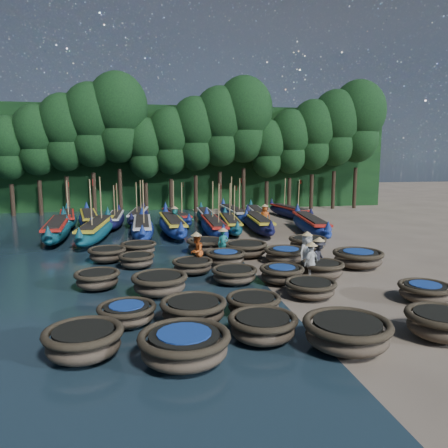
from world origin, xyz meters
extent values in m
plane|color=#7C6D5B|center=(0.00, 0.00, 0.00)|extent=(120.00, 120.00, 0.00)
cube|color=black|center=(0.00, 23.50, 5.00)|extent=(40.00, 3.00, 10.00)
ellipsoid|color=brown|center=(-6.44, -9.60, 0.37)|extent=(2.38, 2.38, 0.74)
torus|color=#352D1F|center=(-6.44, -9.60, 0.72)|extent=(2.08, 2.08, 0.22)
cylinder|color=black|center=(-6.44, -9.60, 0.76)|extent=(1.55, 1.55, 0.07)
ellipsoid|color=brown|center=(-3.92, -10.35, 0.37)|extent=(2.57, 2.57, 0.74)
torus|color=#352D1F|center=(-3.92, -10.35, 0.72)|extent=(2.36, 2.36, 0.22)
cylinder|color=black|center=(-3.92, -10.35, 0.76)|extent=(1.80, 1.80, 0.07)
cylinder|color=navy|center=(-3.92, -10.35, 0.81)|extent=(1.38, 1.38, 0.04)
ellipsoid|color=brown|center=(-1.60, -9.38, 0.33)|extent=(1.95, 1.95, 0.67)
torus|color=#352D1F|center=(-1.60, -9.38, 0.65)|extent=(2.00, 2.00, 0.20)
cylinder|color=black|center=(-1.60, -9.38, 0.69)|extent=(1.51, 1.51, 0.06)
ellipsoid|color=brown|center=(0.48, -10.34, 0.37)|extent=(2.63, 2.63, 0.75)
torus|color=#352D1F|center=(0.48, -10.34, 0.72)|extent=(2.40, 2.40, 0.23)
cylinder|color=black|center=(0.48, -10.34, 0.77)|extent=(1.83, 1.83, 0.07)
ellipsoid|color=brown|center=(3.45, -10.18, 0.36)|extent=(1.91, 1.91, 0.72)
torus|color=#352D1F|center=(3.45, -10.18, 0.70)|extent=(2.02, 2.02, 0.22)
cylinder|color=black|center=(3.45, -10.18, 0.74)|extent=(1.51, 1.51, 0.07)
ellipsoid|color=brown|center=(-5.42, -7.44, 0.29)|extent=(1.81, 1.81, 0.58)
torus|color=#352D1F|center=(-5.42, -7.44, 0.56)|extent=(1.84, 1.84, 0.17)
cylinder|color=black|center=(-5.42, -7.44, 0.59)|extent=(1.39, 1.39, 0.05)
cylinder|color=navy|center=(-5.42, -7.44, 0.63)|extent=(1.07, 1.07, 0.03)
ellipsoid|color=brown|center=(-3.38, -7.69, 0.34)|extent=(2.02, 2.02, 0.67)
torus|color=#352D1F|center=(-3.38, -7.69, 0.65)|extent=(2.11, 2.11, 0.20)
cylinder|color=black|center=(-3.38, -7.69, 0.69)|extent=(1.60, 1.60, 0.06)
ellipsoid|color=brown|center=(-1.35, -7.36, 0.29)|extent=(1.92, 1.92, 0.59)
torus|color=#352D1F|center=(-1.35, -7.36, 0.57)|extent=(1.82, 1.82, 0.18)
cylinder|color=black|center=(-1.35, -7.36, 0.61)|extent=(1.38, 1.38, 0.05)
ellipsoid|color=brown|center=(1.18, -5.99, 0.29)|extent=(2.12, 2.12, 0.57)
torus|color=#352D1F|center=(1.18, -5.99, 0.55)|extent=(1.93, 1.93, 0.17)
cylinder|color=black|center=(1.18, -5.99, 0.59)|extent=(1.47, 1.47, 0.05)
ellipsoid|color=brown|center=(5.04, -7.20, 0.29)|extent=(1.75, 1.75, 0.59)
torus|color=#352D1F|center=(5.04, -7.20, 0.57)|extent=(1.89, 1.89, 0.18)
cylinder|color=black|center=(5.04, -7.20, 0.61)|extent=(1.43, 1.43, 0.05)
cylinder|color=navy|center=(5.04, -7.20, 0.64)|extent=(1.10, 1.10, 0.04)
ellipsoid|color=brown|center=(-6.68, -3.46, 0.32)|extent=(1.81, 1.81, 0.64)
torus|color=#352D1F|center=(-6.68, -3.46, 0.62)|extent=(1.79, 1.79, 0.19)
cylinder|color=black|center=(-6.68, -3.46, 0.66)|extent=(1.33, 1.33, 0.06)
ellipsoid|color=brown|center=(-4.30, -4.68, 0.36)|extent=(2.06, 2.06, 0.72)
torus|color=#352D1F|center=(-4.30, -4.68, 0.69)|extent=(2.12, 2.12, 0.22)
cylinder|color=black|center=(-4.30, -4.68, 0.74)|extent=(1.60, 1.60, 0.07)
ellipsoid|color=brown|center=(-1.22, -3.67, 0.29)|extent=(2.27, 2.27, 0.58)
torus|color=#352D1F|center=(-1.22, -3.67, 0.56)|extent=(1.90, 1.90, 0.18)
cylinder|color=black|center=(-1.22, -3.67, 0.60)|extent=(1.44, 1.44, 0.05)
ellipsoid|color=brown|center=(0.70, -4.07, 0.32)|extent=(2.03, 2.03, 0.64)
torus|color=#352D1F|center=(0.70, -4.07, 0.62)|extent=(1.85, 1.85, 0.19)
cylinder|color=black|center=(0.70, -4.07, 0.66)|extent=(1.39, 1.39, 0.06)
cylinder|color=navy|center=(0.70, -4.07, 0.70)|extent=(1.07, 1.07, 0.04)
ellipsoid|color=brown|center=(2.61, -3.71, 0.33)|extent=(1.99, 1.99, 0.66)
torus|color=#352D1F|center=(2.61, -3.71, 0.64)|extent=(1.88, 1.88, 0.20)
cylinder|color=black|center=(2.61, -3.71, 0.68)|extent=(1.41, 1.41, 0.06)
ellipsoid|color=brown|center=(-5.19, -0.36, 0.29)|extent=(1.80, 1.80, 0.58)
torus|color=#352D1F|center=(-5.19, -0.36, 0.57)|extent=(1.68, 1.68, 0.18)
cylinder|color=black|center=(-5.19, -0.36, 0.60)|extent=(1.26, 1.26, 0.05)
ellipsoid|color=brown|center=(-2.73, -1.85, 0.28)|extent=(2.24, 2.24, 0.56)
torus|color=#352D1F|center=(-2.73, -1.85, 0.55)|extent=(1.82, 1.82, 0.17)
cylinder|color=black|center=(-2.73, -1.85, 0.58)|extent=(1.39, 1.39, 0.05)
ellipsoid|color=brown|center=(-1.04, -0.84, 0.33)|extent=(2.05, 2.05, 0.65)
torus|color=#352D1F|center=(-1.04, -0.84, 0.63)|extent=(1.94, 1.94, 0.20)
cylinder|color=black|center=(-1.04, -0.84, 0.67)|extent=(1.46, 1.46, 0.06)
cylinder|color=navy|center=(-1.04, -0.84, 0.71)|extent=(1.12, 1.12, 0.04)
ellipsoid|color=brown|center=(2.00, -0.72, 0.32)|extent=(2.33, 2.33, 0.65)
torus|color=#352D1F|center=(2.00, -0.72, 0.63)|extent=(2.12, 2.12, 0.20)
cylinder|color=black|center=(2.00, -0.72, 0.67)|extent=(1.62, 1.62, 0.06)
cylinder|color=navy|center=(2.00, -0.72, 0.71)|extent=(1.24, 1.24, 0.04)
ellipsoid|color=brown|center=(5.02, -2.25, 0.36)|extent=(2.85, 2.85, 0.72)
torus|color=#352D1F|center=(5.02, -2.25, 0.69)|extent=(2.36, 2.36, 0.22)
cylinder|color=black|center=(5.02, -2.25, 0.74)|extent=(1.80, 1.80, 0.07)
cylinder|color=navy|center=(5.02, -2.25, 0.78)|extent=(1.38, 1.38, 0.04)
ellipsoid|color=brown|center=(-6.64, 1.07, 0.32)|extent=(1.84, 1.84, 0.64)
torus|color=#352D1F|center=(-6.64, 1.07, 0.62)|extent=(1.87, 1.87, 0.19)
cylinder|color=black|center=(-6.64, 1.07, 0.66)|extent=(1.41, 1.41, 0.06)
ellipsoid|color=brown|center=(-5.11, 2.30, 0.31)|extent=(2.04, 2.04, 0.61)
torus|color=#352D1F|center=(-5.11, 2.30, 0.60)|extent=(1.89, 1.89, 0.19)
cylinder|color=black|center=(-5.11, 2.30, 0.63)|extent=(1.43, 1.43, 0.06)
ellipsoid|color=brown|center=(-1.57, 2.09, 0.35)|extent=(2.26, 2.26, 0.70)
torus|color=#352D1F|center=(-1.57, 2.09, 0.68)|extent=(2.05, 2.05, 0.21)
cylinder|color=black|center=(-1.57, 2.09, 0.72)|extent=(1.54, 1.54, 0.06)
ellipsoid|color=brown|center=(0.35, 0.89, 0.34)|extent=(2.47, 2.47, 0.68)
torus|color=#352D1F|center=(0.35, 0.89, 0.66)|extent=(2.28, 2.28, 0.21)
cylinder|color=black|center=(0.35, 0.89, 0.70)|extent=(1.74, 1.74, 0.06)
ellipsoid|color=brown|center=(4.08, 1.73, 0.34)|extent=(2.16, 2.16, 0.69)
torus|color=#352D1F|center=(4.08, 1.73, 0.67)|extent=(2.10, 2.10, 0.21)
cylinder|color=black|center=(4.08, 1.73, 0.71)|extent=(1.58, 1.58, 0.06)
ellipsoid|color=#0D494D|center=(-10.24, 8.23, 0.55)|extent=(2.20, 8.90, 1.10)
cone|color=#0D494D|center=(-10.55, 12.51, 1.27)|extent=(0.48, 0.48, 0.66)
cone|color=#0D494D|center=(-9.94, 3.95, 1.21)|extent=(0.48, 0.48, 0.55)
cube|color=#B31D16|center=(-10.24, 8.23, 1.01)|extent=(1.64, 6.89, 0.13)
cube|color=black|center=(-10.24, 8.23, 1.10)|extent=(1.28, 5.99, 0.11)
ellipsoid|color=#0D494D|center=(-7.77, 7.37, 0.55)|extent=(2.46, 8.97, 1.11)
cone|color=#0D494D|center=(-7.35, 11.66, 1.27)|extent=(0.49, 0.49, 0.66)
cone|color=#0D494D|center=(-8.20, 3.08, 1.22)|extent=(0.49, 0.49, 0.55)
cube|color=gold|center=(-7.77, 7.37, 1.02)|extent=(1.84, 6.94, 0.13)
cube|color=black|center=(-7.77, 7.37, 1.11)|extent=(1.45, 6.03, 0.11)
cylinder|color=#997F4C|center=(-7.53, 8.68, 2.32)|extent=(0.08, 0.26, 3.10)
cylinder|color=#997F4C|center=(-7.83, 5.71, 2.32)|extent=(0.08, 0.26, 3.10)
plane|color=red|center=(-7.66, 5.69, 3.67)|extent=(0.00, 0.39, 0.39)
ellipsoid|color=navy|center=(-4.90, 8.02, 0.52)|extent=(1.49, 8.27, 1.03)
cone|color=navy|center=(-4.90, 12.05, 1.19)|extent=(0.46, 0.46, 0.62)
cone|color=navy|center=(-4.90, 3.99, 1.14)|extent=(0.46, 0.46, 0.52)
cube|color=silver|center=(-4.90, 8.02, 0.95)|extent=(1.09, 6.41, 0.12)
cube|color=black|center=(-4.90, 8.02, 1.03)|extent=(0.81, 5.58, 0.10)
cylinder|color=#997F4C|center=(-4.80, 9.26, 2.17)|extent=(0.07, 0.25, 2.89)
cylinder|color=#997F4C|center=(-4.80, 6.47, 2.17)|extent=(0.07, 0.25, 2.89)
plane|color=red|center=(-4.64, 6.47, 3.43)|extent=(0.00, 0.36, 0.36)
ellipsoid|color=navy|center=(-2.91, 8.56, 0.54)|extent=(2.02, 8.77, 1.09)
cone|color=navy|center=(-3.13, 12.80, 1.25)|extent=(0.48, 0.48, 0.65)
cone|color=navy|center=(-2.69, 4.32, 1.20)|extent=(0.48, 0.48, 0.54)
cube|color=gold|center=(-2.91, 8.56, 1.00)|extent=(1.49, 6.79, 0.13)
cube|color=black|center=(-2.91, 8.56, 1.09)|extent=(1.16, 5.91, 0.11)
ellipsoid|color=navy|center=(-0.22, 7.59, 0.50)|extent=(1.61, 8.05, 1.00)
cone|color=navy|center=(-0.14, 11.50, 1.15)|extent=(0.44, 0.44, 0.60)
cone|color=navy|center=(-0.30, 3.68, 1.10)|extent=(0.44, 0.44, 0.50)
cube|color=#B31D16|center=(-0.22, 7.59, 0.92)|extent=(1.18, 6.23, 0.12)
cube|color=black|center=(-0.22, 7.59, 1.00)|extent=(0.89, 5.43, 0.10)
cylinder|color=#997F4C|center=(-0.10, 8.79, 2.10)|extent=(0.07, 0.24, 2.81)
cylinder|color=#997F4C|center=(-0.15, 6.08, 2.10)|extent=(0.07, 0.24, 2.81)
plane|color=red|center=(0.00, 6.08, 3.33)|extent=(0.00, 0.35, 0.35)
ellipsoid|color=#0D494D|center=(1.17, 8.87, 0.47)|extent=(1.96, 7.56, 0.93)
cone|color=#0D494D|center=(1.47, 12.50, 1.08)|extent=(0.41, 0.41, 0.56)
cone|color=#0D494D|center=(0.87, 5.24, 1.03)|extent=(0.41, 0.41, 0.47)
cube|color=gold|center=(1.17, 8.87, 0.86)|extent=(1.45, 5.86, 0.11)
cube|color=black|center=(1.17, 8.87, 0.93)|extent=(1.14, 5.09, 0.09)
cylinder|color=#997F4C|center=(1.35, 9.98, 1.96)|extent=(0.07, 0.22, 2.62)
cylinder|color=#997F4C|center=(1.15, 7.46, 1.96)|extent=(0.07, 0.22, 2.62)
plane|color=red|center=(1.29, 7.45, 3.10)|extent=(0.00, 0.33, 0.33)
ellipsoid|color=#0F0F37|center=(3.05, 8.51, 0.51)|extent=(1.98, 8.31, 1.03)
cone|color=#0F0F37|center=(3.30, 12.52, 1.18)|extent=(0.45, 0.45, 0.62)
cone|color=#0F0F37|center=(2.80, 4.50, 1.13)|extent=(0.45, 0.45, 0.51)
cube|color=gold|center=(3.05, 8.51, 0.95)|extent=(1.47, 6.44, 0.12)
cube|color=black|center=(3.05, 8.51, 1.03)|extent=(1.14, 5.60, 0.10)
ellipsoid|color=navy|center=(6.35, 7.01, 0.55)|extent=(2.83, 8.92, 1.10)
cone|color=navy|center=(6.96, 11.25, 1.26)|extent=(0.48, 0.48, 0.66)
cone|color=navy|center=(5.73, 2.77, 1.21)|extent=(0.48, 0.48, 0.55)
cube|color=#B31D16|center=(6.35, 7.01, 1.01)|extent=(2.12, 6.91, 0.13)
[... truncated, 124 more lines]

